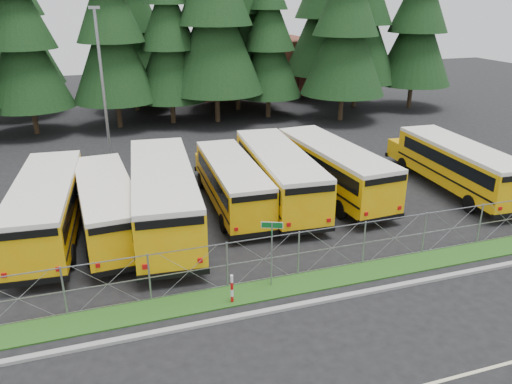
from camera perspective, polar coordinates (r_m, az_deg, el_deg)
ground at (r=22.15m, az=6.20°, el=-7.70°), size 120.00×120.00×0.00m
curb at (r=19.76m, az=9.93°, el=-11.68°), size 50.00×0.25×0.12m
grass_verge at (r=20.82m, az=8.13°, el=-9.78°), size 50.00×1.40×0.06m
chainlink_fence at (r=20.88m, az=7.43°, el=-6.57°), size 44.00×0.10×2.00m
brick_building at (r=59.74m, az=-4.31°, el=14.08°), size 22.00×10.00×6.00m
bus_1 at (r=25.36m, az=-22.64°, el=-1.72°), size 3.48×11.39×2.94m
bus_2 at (r=24.87m, az=-16.70°, el=-1.61°), size 3.12×10.62×2.75m
bus_3 at (r=24.69m, az=-10.56°, el=-0.57°), size 3.98×12.60×3.25m
bus_4 at (r=26.86m, az=-2.88°, el=0.97°), size 2.79×10.28×2.67m
bus_5 at (r=27.59m, az=2.39°, el=1.91°), size 3.47×11.60×3.00m
bus_6 at (r=28.89m, az=8.44°, el=2.57°), size 3.42×11.44×2.96m
bus_east at (r=31.41m, az=21.74°, el=2.69°), size 3.10×11.02×2.86m
street_sign at (r=19.21m, az=1.82°, el=-5.55°), size 0.78×0.52×2.81m
striped_bollard at (r=18.92m, az=-2.76°, el=-11.04°), size 0.11×0.11×1.20m
light_standard at (r=35.28m, az=-17.16°, el=12.06°), size 0.70×0.35×10.14m
conifer_2 at (r=44.50m, az=-25.22°, el=15.54°), size 6.86×6.86×15.17m
conifer_3 at (r=44.43m, az=-16.27°, el=17.13°), size 7.18×7.18×15.88m
conifer_4 at (r=45.02m, az=-9.97°, el=16.66°), size 6.45×6.45×14.27m
conifer_5 at (r=44.81m, az=-4.74°, el=19.61°), size 8.38×8.38×18.54m
conifer_6 at (r=46.82m, az=1.48°, el=16.73°), size 6.15×6.15×13.61m
conifer_7 at (r=46.08m, az=10.23°, el=18.20°), size 7.50×7.50×16.60m
conifer_8 at (r=52.13m, az=11.81°, el=19.19°), size 8.11×8.11×17.93m
conifer_9 at (r=53.35m, az=18.03°, el=17.83°), size 7.40×7.40×16.36m
conifer_10 at (r=52.72m, az=-27.04°, el=18.58°), size 9.05×9.05×20.02m
conifer_11 at (r=50.88m, az=-14.22°, el=18.29°), size 7.58×7.58×16.76m
conifer_12 at (r=49.92m, az=-2.21°, el=20.88°), size 9.19×9.19×20.31m
conifer_13 at (r=56.36m, az=7.98°, el=20.01°), size 8.49×8.49×18.78m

